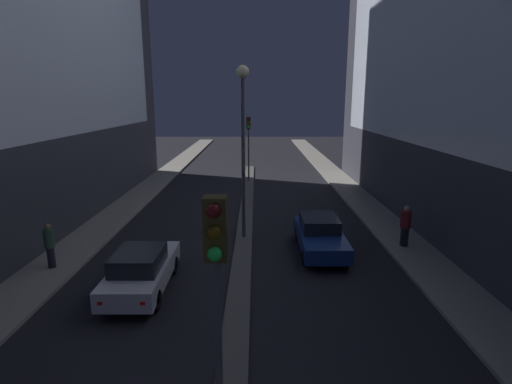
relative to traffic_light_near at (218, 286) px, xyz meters
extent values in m
cube|color=#56544F|center=(0.00, 14.66, -3.59)|extent=(0.75, 34.02, 0.10)
cylinder|color=#4C4C51|center=(0.00, 0.03, -1.57)|extent=(0.12, 0.12, 3.94)
cube|color=#3D3814|center=(0.00, 0.03, 0.85)|extent=(0.32, 0.28, 0.90)
sphere|color=#4C0F0F|center=(0.00, -0.15, 1.15)|extent=(0.20, 0.20, 0.20)
sphere|color=#4C380A|center=(0.00, -0.15, 0.85)|extent=(0.20, 0.20, 0.20)
sphere|color=#1EEA4C|center=(0.00, -0.15, 0.55)|extent=(0.20, 0.20, 0.20)
cylinder|color=#4C4C51|center=(0.00, 24.79, -1.57)|extent=(0.12, 0.12, 3.94)
cube|color=#3D3814|center=(0.00, 24.79, 0.85)|extent=(0.32, 0.28, 0.90)
sphere|color=#4C0F0F|center=(0.00, 24.61, 1.15)|extent=(0.20, 0.20, 0.20)
sphere|color=#4C380A|center=(0.00, 24.61, 0.85)|extent=(0.20, 0.20, 0.20)
sphere|color=#1EEA4C|center=(0.00, 24.61, 0.55)|extent=(0.20, 0.20, 0.20)
cylinder|color=#4C4C51|center=(0.00, 12.10, -0.01)|extent=(0.16, 0.16, 7.05)
sphere|color=#F9EAB2|center=(0.00, 12.10, 3.68)|extent=(0.56, 0.56, 0.56)
cube|color=silver|center=(-3.21, 7.07, -3.01)|extent=(1.71, 4.24, 0.62)
cube|color=black|center=(-3.21, 6.75, -2.42)|extent=(1.45, 1.91, 0.55)
cube|color=red|center=(-3.80, 4.95, -2.98)|extent=(0.14, 0.04, 0.10)
cube|color=red|center=(-2.61, 4.95, -2.98)|extent=(0.14, 0.04, 0.10)
cylinder|color=black|center=(-3.95, 8.39, -3.32)|extent=(0.22, 0.64, 0.64)
cylinder|color=black|center=(-2.46, 8.39, -3.32)|extent=(0.22, 0.64, 0.64)
cylinder|color=black|center=(-3.95, 5.76, -3.32)|extent=(0.22, 0.64, 0.64)
cylinder|color=black|center=(-2.46, 5.76, -3.32)|extent=(0.22, 0.64, 0.64)
cube|color=navy|center=(3.21, 10.46, -3.02)|extent=(1.75, 4.41, 0.60)
cube|color=black|center=(3.21, 10.79, -2.46)|extent=(1.48, 1.99, 0.52)
cube|color=red|center=(2.60, 12.66, -2.99)|extent=(0.14, 0.04, 0.10)
cube|color=red|center=(3.82, 12.66, -2.99)|extent=(0.14, 0.04, 0.10)
cylinder|color=black|center=(2.44, 11.82, -3.32)|extent=(0.22, 0.64, 0.64)
cylinder|color=black|center=(3.97, 11.82, -3.32)|extent=(0.22, 0.64, 0.64)
cylinder|color=black|center=(2.44, 9.09, -3.32)|extent=(0.22, 0.64, 0.64)
cylinder|color=black|center=(3.97, 9.09, -3.32)|extent=(0.22, 0.64, 0.64)
cylinder|color=black|center=(-7.01, 8.63, -3.12)|extent=(0.27, 0.27, 0.78)
cylinder|color=#33563D|center=(-7.01, 8.63, -2.39)|extent=(0.36, 0.36, 0.69)
sphere|color=#9E704C|center=(-7.01, 8.63, -1.93)|extent=(0.22, 0.22, 0.22)
cylinder|color=black|center=(6.85, 10.87, -3.11)|extent=(0.33, 0.33, 0.81)
cylinder|color=maroon|center=(6.85, 10.87, -2.35)|extent=(0.44, 0.44, 0.72)
sphere|color=beige|center=(6.85, 10.87, -1.87)|extent=(0.23, 0.23, 0.23)
camera|label=1|loc=(0.56, -5.16, 2.57)|focal=28.00mm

